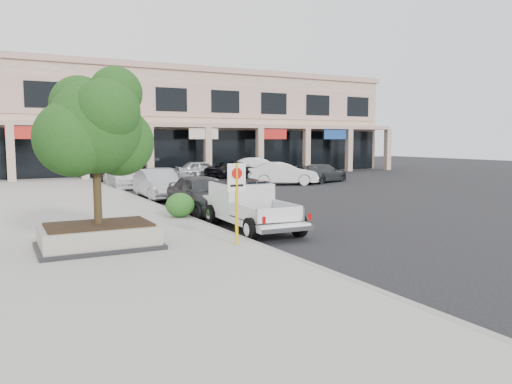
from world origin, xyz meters
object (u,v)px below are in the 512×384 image
at_px(curb_car_d, 120,174).
at_px(curb_car_b, 158,184).
at_px(curb_car_a, 203,194).
at_px(lot_car_d, 236,170).
at_px(lot_car_b, 283,174).
at_px(planter_tree, 99,128).
at_px(planter, 99,236).
at_px(no_parking_sign, 237,192).
at_px(lot_car_c, 322,173).
at_px(pickup_truck, 252,206).
at_px(lot_car_e, 203,170).
at_px(curb_car_c, 124,177).
at_px(lot_car_a, 166,176).
at_px(lot_car_f, 259,167).

bearing_deg(curb_car_d, curb_car_b, -92.22).
bearing_deg(curb_car_a, curb_car_d, 88.81).
height_order(curb_car_b, lot_car_d, curb_car_b).
xyz_separation_m(curb_car_a, lot_car_b, (9.87, 9.94, -0.05)).
bearing_deg(curb_car_a, planter_tree, -134.27).
bearing_deg(planter, no_parking_sign, -21.38).
height_order(curb_car_b, lot_car_c, curb_car_b).
relative_size(pickup_truck, lot_car_e, 1.21).
distance_m(pickup_truck, curb_car_d, 20.39).
xyz_separation_m(planter_tree, no_parking_sign, (3.39, -1.53, -1.78)).
height_order(curb_car_c, lot_car_b, lot_car_b).
bearing_deg(curb_car_b, planter, -112.86).
bearing_deg(curb_car_a, lot_car_c, 36.82).
height_order(planter_tree, curb_car_c, planter_tree).
distance_m(planter_tree, no_parking_sign, 4.12).
bearing_deg(planter_tree, curb_car_d, 76.16).
distance_m(curb_car_b, lot_car_b, 10.74).
relative_size(curb_car_a, lot_car_d, 0.95).
relative_size(curb_car_b, curb_car_c, 0.96).
xyz_separation_m(no_parking_sign, pickup_truck, (1.81, 2.58, -0.80)).
height_order(lot_car_d, lot_car_e, lot_car_e).
bearing_deg(lot_car_c, curb_car_c, 57.84).
relative_size(curb_car_a, lot_car_e, 1.12).
height_order(lot_car_c, lot_car_d, lot_car_d).
height_order(planter_tree, lot_car_c, planter_tree).
xyz_separation_m(lot_car_a, lot_car_e, (4.50, 4.65, 0.05)).
height_order(curb_car_d, lot_car_b, lot_car_b).
height_order(no_parking_sign, lot_car_e, no_parking_sign).
height_order(lot_car_e, lot_car_f, lot_car_f).
bearing_deg(curb_car_c, planter_tree, -105.52).
xyz_separation_m(no_parking_sign, lot_car_f, (13.50, 23.80, -0.82)).
bearing_deg(lot_car_b, lot_car_a, 92.78).
bearing_deg(lot_car_e, curb_car_c, 127.37).
relative_size(pickup_truck, lot_car_b, 1.11).
distance_m(no_parking_sign, pickup_truck, 3.25).
xyz_separation_m(curb_car_d, lot_car_e, (6.77, 1.23, 0.02)).
bearing_deg(lot_car_b, curb_car_b, 133.65).
xyz_separation_m(pickup_truck, lot_car_a, (2.35, 16.97, -0.13)).
relative_size(planter_tree, lot_car_c, 0.86).
bearing_deg(curb_car_d, lot_car_b, -32.66).
relative_size(curb_car_d, lot_car_d, 1.00).
distance_m(no_parking_sign, curb_car_c, 20.13).
bearing_deg(lot_car_d, curb_car_a, 130.66).
xyz_separation_m(no_parking_sign, curb_car_c, (1.52, 20.05, -0.92)).
distance_m(curb_car_b, lot_car_e, 13.23).
distance_m(curb_car_c, curb_car_d, 2.94).
xyz_separation_m(curb_car_d, lot_car_d, (8.93, -0.37, 0.00)).
relative_size(planter, lot_car_d, 0.62).
distance_m(planter_tree, lot_car_a, 19.72).
bearing_deg(lot_car_c, planter_tree, 109.30).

